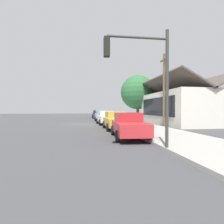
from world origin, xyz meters
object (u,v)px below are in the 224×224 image
object	(u,v)px
shade_tree	(138,92)
traffic_light_main	(143,69)
car_skyblue	(102,116)
car_cherry	(129,125)
car_mustard	(116,120)
car_charcoal	(97,114)
car_ivory	(106,118)
car_silver	(100,115)
fire_hydrant_red	(113,118)
utility_pole_wooden	(164,89)

from	to	relation	value
shade_tree	traffic_light_main	xyz separation A→B (m)	(22.07, -6.01, -1.02)
car_skyblue	car_cherry	size ratio (longest dim) A/B	0.91
car_cherry	traffic_light_main	bearing A→B (deg)	-1.02
car_mustard	traffic_light_main	bearing A→B (deg)	-2.49
car_charcoal	car_skyblue	world-z (taller)	same
car_ivory	car_cherry	xyz separation A→B (m)	(11.17, 0.20, -0.00)
car_silver	car_skyblue	size ratio (longest dim) A/B	1.09
car_cherry	car_mustard	bearing A→B (deg)	-177.00
traffic_light_main	shade_tree	bearing A→B (deg)	164.76
car_cherry	shade_tree	distance (m)	19.30
car_ivory	traffic_light_main	distance (m)	15.40
car_silver	fire_hydrant_red	bearing A→B (deg)	14.58
car_silver	car_cherry	size ratio (longest dim) A/B	0.99
utility_pole_wooden	car_cherry	bearing A→B (deg)	-37.30
utility_pole_wooden	car_mustard	bearing A→B (deg)	-71.24
car_charcoal	car_ivory	world-z (taller)	same
car_mustard	shade_tree	distance (m)	14.52
car_charcoal	car_ivory	distance (m)	16.18
car_silver	car_skyblue	distance (m)	5.45
car_silver	fire_hydrant_red	distance (m)	6.16
car_skyblue	fire_hydrant_red	bearing A→B (deg)	65.94
car_ivory	car_mustard	distance (m)	5.96
shade_tree	car_charcoal	bearing A→B (deg)	-147.66
car_charcoal	utility_pole_wooden	size ratio (longest dim) A/B	0.58
car_charcoal	traffic_light_main	distance (m)	31.47
car_ivory	car_mustard	xyz separation A→B (m)	(5.95, 0.23, -0.00)
utility_pole_wooden	car_silver	bearing A→B (deg)	-160.37
shade_tree	utility_pole_wooden	world-z (taller)	utility_pole_wooden
car_ivory	utility_pole_wooden	size ratio (longest dim) A/B	0.64
car_skyblue	car_ivory	world-z (taller)	same
car_silver	car_ivory	bearing A→B (deg)	0.96
car_charcoal	shade_tree	world-z (taller)	shade_tree
car_mustard	fire_hydrant_red	world-z (taller)	car_mustard
shade_tree	car_mustard	bearing A→B (deg)	-23.81
car_charcoal	utility_pole_wooden	xyz separation A→B (m)	(20.33, 5.53, 3.12)
car_silver	shade_tree	world-z (taller)	shade_tree
car_cherry	fire_hydrant_red	xyz separation A→B (m)	(-15.95, 1.35, -0.32)
car_skyblue	car_mustard	size ratio (longest dim) A/B	0.97
car_skyblue	fire_hydrant_red	size ratio (longest dim) A/B	6.30
car_charcoal	traffic_light_main	world-z (taller)	traffic_light_main
utility_pole_wooden	fire_hydrant_red	size ratio (longest dim) A/B	10.56
car_silver	car_mustard	distance (m)	16.73
car_silver	utility_pole_wooden	distance (m)	16.15
car_silver	utility_pole_wooden	xyz separation A→B (m)	(14.93, 5.32, 3.11)
car_ivory	car_charcoal	bearing A→B (deg)	177.79
fire_hydrant_red	car_charcoal	bearing A→B (deg)	-172.37
utility_pole_wooden	car_ivory	bearing A→B (deg)	-126.78
car_ivory	utility_pole_wooden	distance (m)	7.59
car_charcoal	car_silver	bearing A→B (deg)	2.30
car_silver	car_ivory	xyz separation A→B (m)	(10.78, -0.22, 0.00)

